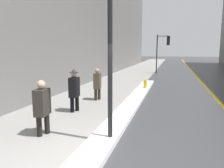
% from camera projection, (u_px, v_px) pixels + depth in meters
% --- Properties ---
extents(ground_plane, '(160.00, 160.00, 0.00)m').
position_uv_depth(ground_plane, '(81.00, 159.00, 4.75)').
color(ground_plane, '#38383A').
extents(sidewalk_slab, '(4.00, 80.00, 0.01)m').
position_uv_depth(sidewalk_slab, '(128.00, 77.00, 19.56)').
color(sidewalk_slab, gray).
rests_on(sidewalk_slab, ground).
extents(road_centre_stripe, '(0.16, 80.00, 0.00)m').
position_uv_depth(road_centre_stripe, '(199.00, 79.00, 17.97)').
color(road_centre_stripe, gold).
rests_on(road_centre_stripe, ground).
extents(snow_bank_curb, '(0.71, 12.76, 0.16)m').
position_uv_depth(snow_bank_curb, '(134.00, 101.00, 9.89)').
color(snow_bank_curb, white).
rests_on(snow_bank_curb, ground).
extents(building_facade_left, '(6.00, 36.00, 13.16)m').
position_uv_depth(building_facade_left, '(94.00, 12.00, 24.63)').
color(building_facade_left, slate).
rests_on(building_facade_left, ground).
extents(lamp_post, '(0.28, 0.28, 5.15)m').
position_uv_depth(lamp_post, '(110.00, 20.00, 5.17)').
color(lamp_post, black).
rests_on(lamp_post, ground).
extents(traffic_light_near, '(1.31, 0.32, 3.90)m').
position_uv_depth(traffic_light_near, '(164.00, 45.00, 22.02)').
color(traffic_light_near, black).
rests_on(traffic_light_near, ground).
extents(pedestrian_in_glasses, '(0.36, 0.54, 1.55)m').
position_uv_depth(pedestrian_in_glasses, '(42.00, 105.00, 5.99)').
color(pedestrian_in_glasses, black).
rests_on(pedestrian_in_glasses, ground).
extents(pedestrian_nearside, '(0.36, 0.55, 1.67)m').
position_uv_depth(pedestrian_nearside, '(74.00, 89.00, 8.30)').
color(pedestrian_nearside, black).
rests_on(pedestrian_nearside, ground).
extents(pedestrian_trailing, '(0.35, 0.52, 1.52)m').
position_uv_depth(pedestrian_trailing, '(97.00, 83.00, 10.28)').
color(pedestrian_trailing, '#2A241B').
rests_on(pedestrian_trailing, ground).
extents(fire_hydrant, '(0.20, 0.20, 0.70)m').
position_uv_depth(fire_hydrant, '(145.00, 85.00, 12.78)').
color(fire_hydrant, gold).
rests_on(fire_hydrant, ground).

